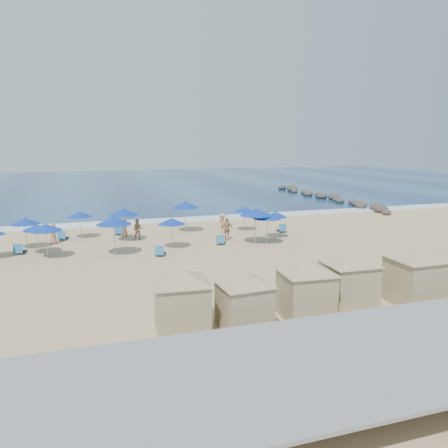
{
  "coord_description": "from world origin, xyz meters",
  "views": [
    {
      "loc": [
        -6.29,
        -25.3,
        7.37
      ],
      "look_at": [
        2.83,
        3.0,
        1.82
      ],
      "focal_mm": 35.0,
      "sensor_mm": 36.0,
      "label": 1
    }
  ],
  "objects": [
    {
      "name": "ground",
      "position": [
        0.0,
        0.0,
        0.0
      ],
      "size": [
        160.0,
        160.0,
        0.0
      ],
      "primitive_type": "plane",
      "color": "tan",
      "rests_on": "ground"
    },
    {
      "name": "ocean",
      "position": [
        0.0,
        55.0,
        0.03
      ],
      "size": [
        160.0,
        80.0,
        0.06
      ],
      "primitive_type": "cube",
      "color": "navy",
      "rests_on": "ground"
    },
    {
      "name": "surf_line",
      "position": [
        0.0,
        15.5,
        0.04
      ],
      "size": [
        160.0,
        2.5,
        0.08
      ],
      "primitive_type": "cube",
      "color": "white",
      "rests_on": "ground"
    },
    {
      "name": "seawall",
      "position": [
        0.0,
        -13.5,
        0.65
      ],
      "size": [
        160.0,
        6.1,
        1.22
      ],
      "color": "gray",
      "rests_on": "ground"
    },
    {
      "name": "rock_jetty",
      "position": [
        24.01,
        24.9,
        0.36
      ],
      "size": [
        2.56,
        26.66,
        0.96
      ],
      "color": "#322C2A",
      "rests_on": "ground"
    },
    {
      "name": "trash_bin",
      "position": [
        -1.13,
        -4.51,
        0.36
      ],
      "size": [
        0.82,
        0.82,
        0.71
      ],
      "primitive_type": "cube",
      "rotation": [
        0.0,
        0.0,
        -0.16
      ],
      "color": "black",
      "rests_on": "ground"
    },
    {
      "name": "cabana_0",
      "position": [
        -2.88,
        -9.29,
        1.59
      ],
      "size": [
        4.41,
        4.41,
        2.78
      ],
      "color": "tan",
      "rests_on": "ground"
    },
    {
      "name": "cabana_1",
      "position": [
        -0.45,
        -9.81,
        1.46
      ],
      "size": [
        4.06,
        4.06,
        2.55
      ],
      "color": "tan",
      "rests_on": "ground"
    },
    {
      "name": "cabana_2",
      "position": [
        2.45,
        -9.54,
        1.57
      ],
      "size": [
        4.36,
        4.36,
        2.74
      ],
      "color": "tan",
      "rests_on": "ground"
    },
    {
      "name": "cabana_3",
      "position": [
        4.86,
        -9.05,
        1.6
      ],
      "size": [
        4.46,
        4.46,
        2.8
      ],
      "color": "tan",
      "rests_on": "ground"
    },
    {
      "name": "cabana_4",
      "position": [
        8.1,
        -9.54,
        1.66
      ],
      "size": [
        4.63,
        4.63,
        2.9
      ],
      "color": "tan",
      "rests_on": "ground"
    },
    {
      "name": "umbrella_0",
      "position": [
        -10.34,
        7.49,
        1.97
      ],
      "size": [
        2.0,
        2.0,
        2.27
      ],
      "color": "#A5A8AD",
      "rests_on": "ground"
    },
    {
      "name": "umbrella_1",
      "position": [
        -9.43,
        5.64,
        1.83
      ],
      "size": [
        1.85,
        1.85,
        2.11
      ],
      "color": "#A5A8AD",
      "rests_on": "ground"
    },
    {
      "name": "umbrella_2",
      "position": [
        -6.74,
        9.94,
        1.89
      ],
      "size": [
        1.92,
        1.92,
        2.18
      ],
      "color": "#A5A8AD",
      "rests_on": "ground"
    },
    {
      "name": "umbrella_3",
      "position": [
        -8.76,
        4.18,
        2.05
      ],
      "size": [
        2.08,
        2.08,
        2.36
      ],
      "color": "#A5A8AD",
      "rests_on": "ground"
    },
    {
      "name": "umbrella_4",
      "position": [
        -3.56,
        7.74,
        2.25
      ],
      "size": [
        2.28,
        2.28,
        2.6
      ],
      "color": "#A5A8AD",
      "rests_on": "ground"
    },
    {
      "name": "umbrella_5",
      "position": [
        -4.53,
        3.73,
        2.33
      ],
      "size": [
        2.36,
        2.36,
        2.69
      ],
      "color": "#A5A8AD",
      "rests_on": "ground"
    },
    {
      "name": "umbrella_6",
      "position": [
        -0.58,
        4.45,
        1.95
      ],
      "size": [
        1.98,
        1.98,
        2.25
      ],
      "color": "#A5A8AD",
      "rests_on": "ground"
    },
    {
      "name": "umbrella_7",
      "position": [
        1.66,
        9.87,
        2.29
      ],
      "size": [
        2.32,
        2.32,
        2.64
      ],
      "color": "#A5A8AD",
      "rests_on": "ground"
    },
    {
      "name": "umbrella_8",
      "position": [
        5.56,
        3.93,
        2.37
      ],
      "size": [
        2.4,
        2.4,
        2.74
      ],
      "color": "#A5A8AD",
      "rests_on": "ground"
    },
    {
      "name": "umbrella_9",
      "position": [
        6.53,
        8.83,
        1.82
      ],
      "size": [
        1.84,
        1.84,
        2.1
      ],
      "color": "#A5A8AD",
      "rests_on": "ground"
    },
    {
      "name": "umbrella_10",
      "position": [
        7.79,
        5.32,
        1.88
      ],
      "size": [
        1.91,
        1.91,
        2.17
      ],
      "color": "#A5A8AD",
      "rests_on": "ground"
    },
    {
      "name": "umbrella_11",
      "position": [
        6.36,
        3.65,
        2.13
      ],
      "size": [
        2.16,
        2.16,
        2.46
      ],
      "color": "#A5A8AD",
      "rests_on": "ground"
    },
    {
      "name": "beach_chair_0",
      "position": [
        -10.66,
        6.15,
        0.26
      ],
      "size": [
        0.77,
        1.41,
        0.74
      ],
      "color": "#286293",
      "rests_on": "ground"
    },
    {
      "name": "beach_chair_1",
      "position": [
        -8.06,
        9.76,
        0.26
      ],
      "size": [
        0.83,
        1.43,
        0.74
      ],
      "color": "#286293",
      "rests_on": "ground"
    },
    {
      "name": "beach_chair_2",
      "position": [
        -3.79,
        10.46,
        0.25
      ],
      "size": [
        0.76,
        1.39,
        0.73
      ],
      "color": "#286293",
      "rests_on": "ground"
    },
    {
      "name": "beach_chair_3",
      "position": [
        -1.7,
        2.76,
        0.25
      ],
      "size": [
        0.95,
        1.43,
        0.72
      ],
      "color": "#286293",
      "rests_on": "ground"
    },
    {
      "name": "beach_chair_4",
      "position": [
        3.13,
        4.69,
        0.26
      ],
      "size": [
        1.08,
        1.47,
        0.74
      ],
      "color": "#286293",
      "rests_on": "ground"
    },
    {
      "name": "beach_chair_5",
      "position": [
        9.31,
        7.35,
        0.26
      ],
      "size": [
        0.89,
        1.46,
        0.75
      ],
      "color": "#286293",
      "rests_on": "ground"
    },
    {
      "name": "beachgoer_1",
      "position": [
        -2.5,
        8.15,
        0.79
      ],
      "size": [
        0.92,
        0.82,
        1.57
      ],
      "primitive_type": "imported",
      "rotation": [
        0.0,
        0.0,
        5.93
      ],
      "color": "tan",
      "rests_on": "ground"
    },
    {
      "name": "beachgoer_2",
      "position": [
        3.96,
        5.81,
        0.87
      ],
      "size": [
        1.08,
        0.6,
        1.74
      ],
      "primitive_type": "imported",
      "rotation": [
        0.0,
        0.0,
        0.19
      ],
      "color": "tan",
      "rests_on": "ground"
    },
    {
      "name": "beachgoer_3",
      "position": [
        4.38,
        8.25,
        0.85
      ],
      "size": [
        1.08,
        1.27,
        1.7
      ],
      "primitive_type": "imported",
      "rotation": [
        0.0,
        0.0,
        5.21
      ],
      "color": "tan",
      "rests_on": "ground"
    },
    {
      "name": "beachgoer_4",
      "position": [
        -3.42,
        9.27,
        0.8
      ],
      "size": [
        0.52,
        0.78,
        1.6
      ],
      "primitive_type": "imported",
      "rotation": [
        0.0,
        0.0,
        4.72
      ],
      "color": "tan",
      "rests_on": "ground"
    },
    {
      "name": "beachgoer_5",
      "position": [
        -8.64,
        8.46,
        0.79
      ],
      "size": [
        0.58,
        0.82,
        1.57
      ],
      "primitive_type": "imported",
      "rotation": [
        0.0,
        0.0,
        1.46
      ],
      "color": "tan",
      "rests_on": "ground"
    }
  ]
}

